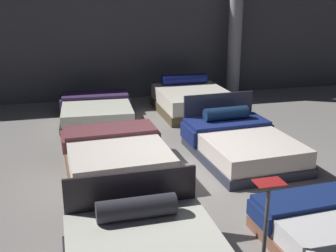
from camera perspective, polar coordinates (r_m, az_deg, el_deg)
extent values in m
cube|color=gray|center=(6.66, 2.69, -6.44)|extent=(18.00, 18.00, 0.02)
cube|color=#47474C|center=(11.10, -4.95, 12.81)|extent=(18.00, 0.06, 3.50)
cube|color=black|center=(4.81, -4.94, -10.91)|extent=(1.50, 0.07, 0.84)
cylinder|color=#2D2D34|center=(4.50, -4.32, -11.12)|extent=(0.86, 0.25, 0.23)
cube|color=navy|center=(5.31, 19.62, -9.21)|extent=(1.51, 0.59, 0.06)
cube|color=navy|center=(4.99, 12.37, -11.99)|extent=(0.08, 0.51, 0.19)
cube|color=brown|center=(6.66, -6.99, -5.69)|extent=(1.63, 2.01, 0.17)
cube|color=beige|center=(6.57, -7.07, -3.74)|extent=(1.56, 1.94, 0.32)
cube|color=brown|center=(7.06, -7.98, -0.52)|extent=(1.55, 0.73, 0.07)
cube|color=brown|center=(7.04, -14.14, -2.11)|extent=(0.10, 0.66, 0.20)
cube|color=brown|center=(7.25, -1.92, -0.96)|extent=(0.10, 0.66, 0.20)
cube|color=#262938|center=(7.23, 10.17, -3.92)|extent=(1.60, 2.18, 0.16)
cube|color=silver|center=(7.15, 10.27, -2.29)|extent=(1.54, 2.12, 0.28)
cube|color=#262938|center=(7.99, 6.90, 1.27)|extent=(1.39, 0.12, 0.92)
cube|color=navy|center=(7.66, 8.06, 0.57)|extent=(1.50, 0.79, 0.07)
cube|color=navy|center=(7.44, 2.81, -1.17)|extent=(0.11, 0.71, 0.27)
cube|color=navy|center=(8.05, 12.80, -0.10)|extent=(0.11, 0.71, 0.27)
cylinder|color=#12284A|center=(7.66, 7.97, 1.69)|extent=(0.84, 0.29, 0.24)
cube|color=black|center=(9.46, -9.72, 1.35)|extent=(1.64, 2.13, 0.15)
cube|color=silver|center=(9.41, -9.78, 2.45)|extent=(1.57, 2.07, 0.23)
cube|color=#3B2851|center=(9.99, -9.96, 4.25)|extent=(1.55, 0.78, 0.07)
cube|color=#3B2851|center=(10.04, -14.35, 3.18)|extent=(0.10, 0.71, 0.22)
cube|color=#3B2851|center=(10.07, -5.50, 3.71)|extent=(0.10, 0.71, 0.22)
cube|color=brown|center=(9.88, 3.45, 2.46)|extent=(1.67, 2.07, 0.20)
cube|color=silver|center=(9.81, 3.48, 3.95)|extent=(1.61, 2.01, 0.32)
cylinder|color=navy|center=(10.42, 2.23, 6.42)|extent=(1.14, 0.27, 0.25)
cylinder|color=#3F3F44|center=(4.30, 13.14, -14.44)|extent=(0.04, 0.04, 0.94)
cube|color=#B21E1E|center=(4.03, 13.72, -7.53)|extent=(0.28, 0.20, 0.01)
cylinder|color=#99999E|center=(11.36, 9.19, 12.77)|extent=(0.35, 0.35, 3.50)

